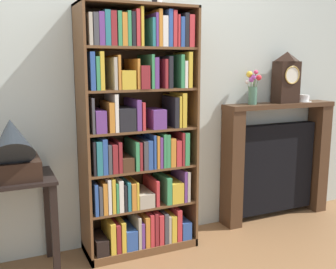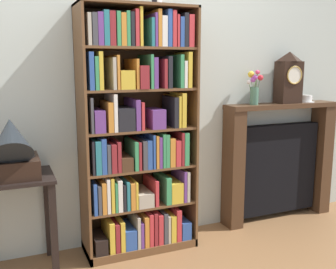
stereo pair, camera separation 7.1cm
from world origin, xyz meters
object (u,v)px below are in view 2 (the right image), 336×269
object	(u,v)px
fireplace_mantel	(278,162)
gramophone	(12,150)
flower_vase	(254,88)
teacup_with_saucer	(307,99)
bookshelf	(138,139)
mantel_clock	(289,78)
side_table_left	(15,204)

from	to	relation	value
fireplace_mantel	gramophone	bearing A→B (deg)	-175.41
flower_vase	teacup_with_saucer	distance (m)	0.58
bookshelf	gramophone	xyz separation A→B (m)	(-0.86, -0.08, 0.01)
gramophone	fireplace_mantel	xyz separation A→B (m)	(2.21, 0.18, -0.34)
bookshelf	gramophone	world-z (taller)	bookshelf
mantel_clock	flower_vase	xyz separation A→B (m)	(-0.35, 0.00, -0.08)
gramophone	teacup_with_saucer	distance (m)	2.49
bookshelf	flower_vase	bearing A→B (deg)	4.40
bookshelf	fireplace_mantel	distance (m)	1.40
fireplace_mantel	mantel_clock	bearing A→B (deg)	-20.30
gramophone	mantel_clock	bearing A→B (deg)	4.01
gramophone	fireplace_mantel	distance (m)	2.24
fireplace_mantel	teacup_with_saucer	world-z (taller)	teacup_with_saucer
mantel_clock	flower_vase	bearing A→B (deg)	179.75
bookshelf	flower_vase	xyz separation A→B (m)	(1.05, 0.08, 0.34)
bookshelf	side_table_left	distance (m)	0.93
mantel_clock	teacup_with_saucer	world-z (taller)	mantel_clock
bookshelf	mantel_clock	world-z (taller)	bookshelf
fireplace_mantel	flower_vase	bearing A→B (deg)	-176.62
bookshelf	fireplace_mantel	size ratio (longest dim) A/B	1.66
teacup_with_saucer	gramophone	bearing A→B (deg)	-176.29
bookshelf	teacup_with_saucer	world-z (taller)	bookshelf
flower_vase	teacup_with_saucer	xyz separation A→B (m)	(0.56, 0.00, -0.11)
fireplace_mantel	teacup_with_saucer	bearing A→B (deg)	-3.61
gramophone	teacup_with_saucer	xyz separation A→B (m)	(2.48, 0.16, 0.22)
side_table_left	teacup_with_saucer	size ratio (longest dim) A/B	4.74
teacup_with_saucer	flower_vase	bearing A→B (deg)	-179.91
fireplace_mantel	mantel_clock	xyz separation A→B (m)	(0.05, -0.02, 0.75)
bookshelf	side_table_left	bearing A→B (deg)	-178.22
teacup_with_saucer	side_table_left	bearing A→B (deg)	-177.49
mantel_clock	teacup_with_saucer	xyz separation A→B (m)	(0.21, 0.00, -0.19)
bookshelf	fireplace_mantel	xyz separation A→B (m)	(1.35, 0.10, -0.33)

